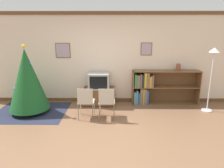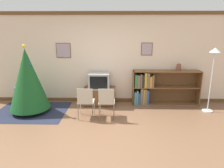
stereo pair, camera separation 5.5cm
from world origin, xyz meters
TOP-DOWN VIEW (x-y plane):
  - ground_plane at (0.00, 0.00)m, footprint 24.00×24.00m
  - wall_back at (-0.00, 2.30)m, footprint 8.37×0.11m
  - area_rug at (-2.01, 1.35)m, footprint 1.93×1.55m
  - christmas_tree at (-2.01, 1.35)m, footprint 1.05×1.05m
  - tv_console at (-0.17, 1.97)m, footprint 0.93×0.54m
  - television at (-0.17, 1.96)m, footprint 0.61×0.53m
  - folding_chair_left at (-0.43, 0.94)m, footprint 0.40×0.40m
  - folding_chair_right at (0.10, 0.94)m, footprint 0.40×0.40m
  - bookshelf at (1.44, 2.06)m, footprint 1.97×0.36m
  - vase at (2.16, 2.10)m, footprint 0.13×0.13m
  - standing_lamp at (2.86, 1.50)m, footprint 0.28×0.28m

SIDE VIEW (x-z plane):
  - ground_plane at x=0.00m, z-range 0.00..0.00m
  - area_rug at x=-2.01m, z-range 0.00..0.01m
  - tv_console at x=-0.17m, z-range 0.00..0.51m
  - folding_chair_left at x=-0.43m, z-range 0.06..0.88m
  - folding_chair_right at x=0.10m, z-range 0.06..0.88m
  - bookshelf at x=1.44m, z-range -0.01..1.02m
  - television at x=-0.17m, z-range 0.51..0.98m
  - christmas_tree at x=-2.01m, z-range 0.00..1.83m
  - vase at x=2.16m, z-range 1.02..1.23m
  - standing_lamp at x=2.86m, z-range 0.47..2.21m
  - wall_back at x=0.00m, z-range 0.00..2.70m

